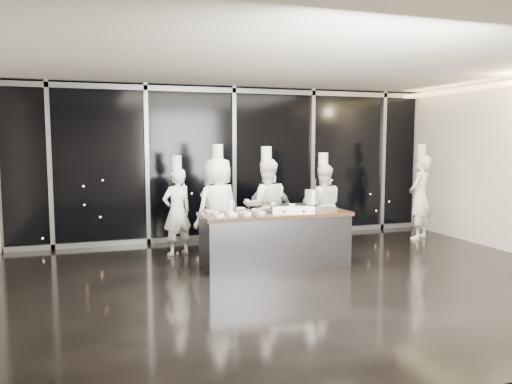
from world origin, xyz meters
TOP-DOWN VIEW (x-y plane):
  - ground at (0.00, 0.00)m, footprint 9.00×9.00m
  - room_shell at (0.18, 0.00)m, footprint 9.02×7.02m
  - window_wall at (0.00, 3.43)m, footprint 8.90×0.11m
  - demo_counter at (0.00, 0.90)m, footprint 2.46×0.86m
  - stove at (0.25, 0.78)m, footprint 0.76×0.57m
  - frying_pan at (-0.08, 0.88)m, footprint 0.62×0.41m
  - stock_pot at (0.57, 0.70)m, footprint 0.28×0.28m
  - prep_bowls at (-0.53, 0.97)m, footprint 1.38×0.72m
  - squeeze_bottle at (-0.72, 1.06)m, footprint 0.07×0.07m
  - chef_far_left at (-1.40, 2.23)m, footprint 0.67×0.56m
  - chef_left at (-0.75, 1.78)m, footprint 1.02×0.87m
  - chef_center at (0.17, 1.84)m, footprint 0.96×0.81m
  - guest at (0.26, 1.89)m, footprint 0.93×0.46m
  - chef_right at (1.44, 2.10)m, footprint 0.93×0.82m
  - chef_side at (3.68, 2.09)m, footprint 0.77×0.71m

SIDE VIEW (x-z plane):
  - ground at x=0.00m, z-range 0.00..0.00m
  - demo_counter at x=0.00m, z-range 0.00..0.90m
  - guest at x=0.26m, z-range 0.00..1.54m
  - chef_far_left at x=-1.40m, z-range -0.09..1.71m
  - chef_right at x=1.44m, z-range -0.10..1.73m
  - chef_center at x=0.17m, z-range -0.11..1.86m
  - chef_left at x=-0.75m, z-range -0.10..1.90m
  - chef_side at x=3.68m, z-range -0.10..1.90m
  - prep_bowls at x=-0.53m, z-range 0.90..0.95m
  - stove at x=0.25m, z-range 0.89..1.03m
  - squeeze_bottle at x=-0.72m, z-range 0.89..1.14m
  - frying_pan at x=-0.08m, z-range 1.04..1.10m
  - stock_pot at x=0.57m, z-range 1.04..1.27m
  - window_wall at x=0.00m, z-range 0.00..3.20m
  - room_shell at x=0.18m, z-range 0.64..3.85m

